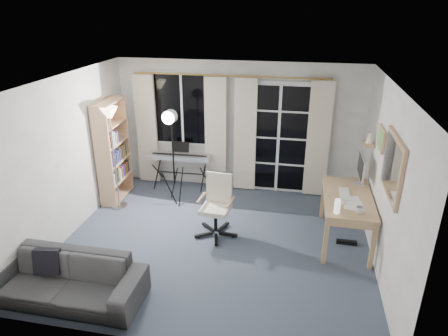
# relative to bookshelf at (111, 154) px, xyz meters

# --- Properties ---
(floor) EXTENTS (4.50, 4.00, 0.02)m
(floor) POSITION_rel_bookshelf_xyz_m (2.12, -1.09, -0.87)
(floor) COLOR #3E475B
(floor) RESTS_ON ground
(window) EXTENTS (1.20, 0.08, 1.40)m
(window) POSITION_rel_bookshelf_xyz_m (1.07, 0.88, 0.64)
(window) COLOR white
(window) RESTS_ON floor
(french_door) EXTENTS (1.32, 0.09, 2.11)m
(french_door) POSITION_rel_bookshelf_xyz_m (2.87, 0.88, 0.17)
(french_door) COLOR white
(french_door) RESTS_ON floor
(curtains) EXTENTS (3.60, 0.07, 2.13)m
(curtains) POSITION_rel_bookshelf_xyz_m (1.98, 0.79, 0.24)
(curtains) COLOR gold
(curtains) RESTS_ON floor
(bookshelf) EXTENTS (0.32, 0.85, 1.81)m
(bookshelf) POSITION_rel_bookshelf_xyz_m (0.00, 0.00, 0.00)
(bookshelf) COLOR #A47856
(bookshelf) RESTS_ON floor
(torchiere_lamp) EXTENTS (0.36, 0.36, 1.79)m
(torchiere_lamp) POSITION_rel_bookshelf_xyz_m (0.22, -0.34, 0.58)
(torchiere_lamp) COLOR #B2B2B7
(torchiere_lamp) RESTS_ON floor
(keyboard_piano) EXTENTS (1.18, 0.59, 0.85)m
(keyboard_piano) POSITION_rel_bookshelf_xyz_m (1.07, 0.61, -0.21)
(keyboard_piano) COLOR black
(keyboard_piano) RESTS_ON floor
(studio_light) EXTENTS (0.34, 0.35, 1.76)m
(studio_light) POSITION_rel_bookshelf_xyz_m (1.14, -0.05, 0.55)
(studio_light) COLOR black
(studio_light) RESTS_ON floor
(office_chair) EXTENTS (0.65, 0.67, 0.96)m
(office_chair) POSITION_rel_bookshelf_xyz_m (2.09, -0.79, -0.29)
(office_chair) COLOR black
(office_chair) RESTS_ON floor
(desk) EXTENTS (0.70, 1.39, 0.74)m
(desk) POSITION_rel_bookshelf_xyz_m (4.00, -0.67, -0.21)
(desk) COLOR tan
(desk) RESTS_ON floor
(monitor) EXTENTS (0.18, 0.53, 0.46)m
(monitor) POSITION_rel_bookshelf_xyz_m (4.20, -0.22, 0.16)
(monitor) COLOR silver
(monitor) RESTS_ON desk
(desk_clutter) EXTENTS (0.44, 0.84, 0.94)m
(desk_clutter) POSITION_rel_bookshelf_xyz_m (3.94, -0.89, -0.28)
(desk_clutter) COLOR white
(desk_clutter) RESTS_ON desk
(mug) EXTENTS (0.12, 0.10, 0.12)m
(mug) POSITION_rel_bookshelf_xyz_m (4.10, -1.17, -0.06)
(mug) COLOR silver
(mug) RESTS_ON desk
(wall_mirror) EXTENTS (0.04, 0.94, 0.74)m
(wall_mirror) POSITION_rel_bookshelf_xyz_m (4.34, -1.44, 0.69)
(wall_mirror) COLOR #A47856
(wall_mirror) RESTS_ON floor
(framed_print) EXTENTS (0.03, 0.42, 0.32)m
(framed_print) POSITION_rel_bookshelf_xyz_m (4.35, -0.54, 0.74)
(framed_print) COLOR #A47856
(framed_print) RESTS_ON floor
(wall_shelf) EXTENTS (0.16, 0.30, 0.18)m
(wall_shelf) POSITION_rel_bookshelf_xyz_m (4.28, -0.04, 0.55)
(wall_shelf) COLOR #A47856
(wall_shelf) RESTS_ON floor
(sofa) EXTENTS (1.88, 0.56, 0.73)m
(sofa) POSITION_rel_bookshelf_xyz_m (0.61, -2.64, -0.49)
(sofa) COLOR #2C2C2F
(sofa) RESTS_ON floor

